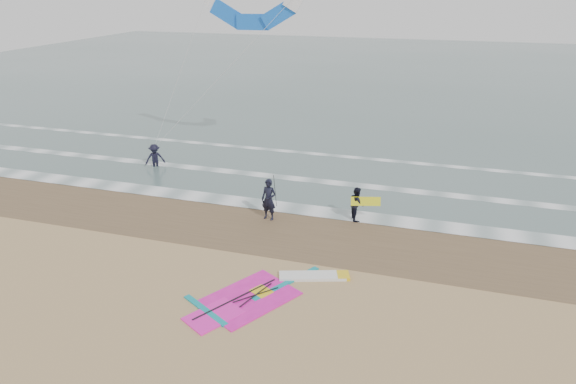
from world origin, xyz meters
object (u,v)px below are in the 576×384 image
(windsurf_rig, at_px, (268,292))
(surf_kite, at_px, (252,8))
(person_standing, at_px, (269,200))
(person_wading, at_px, (154,153))
(person_walking, at_px, (357,204))

(windsurf_rig, bearing_deg, surf_kite, 111.88)
(person_standing, distance_m, person_wading, 9.72)
(person_wading, bearing_deg, person_walking, -49.66)
(person_standing, bearing_deg, windsurf_rig, -63.14)
(surf_kite, bearing_deg, windsurf_rig, -68.12)
(windsurf_rig, bearing_deg, person_wading, 135.03)
(windsurf_rig, height_order, surf_kite, surf_kite)
(person_walking, bearing_deg, windsurf_rig, 141.43)
(surf_kite, bearing_deg, person_wading, -146.27)
(windsurf_rig, height_order, person_standing, person_standing)
(person_walking, relative_size, person_wading, 0.90)
(person_standing, relative_size, surf_kite, 0.21)
(windsurf_rig, distance_m, surf_kite, 16.99)
(person_standing, xyz_separation_m, surf_kite, (-3.60, 7.98, 7.62))
(person_walking, height_order, person_wading, person_wading)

